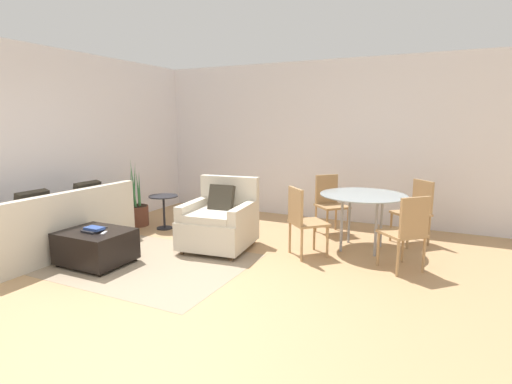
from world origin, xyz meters
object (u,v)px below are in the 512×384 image
(dining_chair_far_left, at_px, (329,200))
(armchair, at_px, (220,222))
(dining_table, at_px, (363,200))
(tv_remote_secondary, at_px, (101,228))
(side_table, at_px, (164,205))
(dining_chair_near_right, at_px, (407,229))
(dining_chair_far_right, at_px, (416,207))
(couch, at_px, (58,230))
(potted_plant, at_px, (136,212))
(ottoman, at_px, (96,246))
(book_stack, at_px, (93,230))
(tv_remote_primary, at_px, (104,233))
(dining_chair_near_left, at_px, (303,217))

(dining_chair_far_left, bearing_deg, armchair, -128.81)
(armchair, distance_m, dining_table, 1.96)
(tv_remote_secondary, relative_size, side_table, 0.27)
(tv_remote_secondary, distance_m, side_table, 1.58)
(dining_chair_near_right, height_order, dining_chair_far_right, same)
(couch, relative_size, dining_table, 1.82)
(potted_plant, distance_m, dining_table, 3.69)
(tv_remote_secondary, distance_m, dining_chair_far_left, 3.33)
(dining_table, bearing_deg, armchair, -156.03)
(ottoman, height_order, book_stack, book_stack)
(couch, xyz_separation_m, potted_plant, (-0.02, 1.50, -0.07))
(tv_remote_primary, distance_m, dining_chair_near_left, 2.43)
(couch, distance_m, dining_chair_far_left, 3.90)
(armchair, relative_size, potted_plant, 0.91)
(potted_plant, bearing_deg, couch, -89.14)
(tv_remote_secondary, bearing_deg, dining_chair_near_right, 19.97)
(dining_chair_far_left, bearing_deg, tv_remote_primary, -126.83)
(dining_table, bearing_deg, tv_remote_secondary, -146.24)
(potted_plant, distance_m, dining_chair_near_right, 4.29)
(ottoman, bearing_deg, dining_table, 35.61)
(ottoman, xyz_separation_m, dining_table, (2.79, 2.00, 0.45))
(dining_chair_near_left, bearing_deg, dining_chair_far_right, 45.00)
(tv_remote_secondary, xyz_separation_m, dining_table, (2.81, 1.88, 0.26))
(dining_chair_far_left, bearing_deg, dining_table, -45.00)
(dining_table, relative_size, dining_chair_near_right, 1.27)
(ottoman, xyz_separation_m, tv_remote_primary, (0.17, -0.02, 0.19))
(armchair, height_order, dining_chair_near_right, armchair)
(tv_remote_secondary, height_order, side_table, side_table)
(armchair, relative_size, dining_chair_far_right, 1.13)
(book_stack, distance_m, potted_plant, 1.89)
(couch, distance_m, potted_plant, 1.50)
(tv_remote_primary, bearing_deg, side_table, 105.62)
(armchair, xyz_separation_m, dining_table, (1.77, 0.79, 0.32))
(couch, bearing_deg, ottoman, -9.34)
(book_stack, bearing_deg, dining_chair_far_right, 37.98)
(armchair, xyz_separation_m, tv_remote_secondary, (-1.05, -1.09, 0.06))
(dining_chair_near_left, bearing_deg, dining_table, 45.00)
(armchair, xyz_separation_m, dining_chair_near_right, (2.40, 0.16, 0.15))
(dining_table, xyz_separation_m, dining_chair_far_right, (0.63, 0.63, -0.16))
(side_table, distance_m, dining_table, 3.12)
(dining_chair_near_left, height_order, dining_chair_near_right, same)
(side_table, height_order, dining_table, dining_table)
(book_stack, height_order, dining_chair_near_right, dining_chair_near_right)
(book_stack, distance_m, dining_chair_far_right, 4.32)
(dining_chair_near_right, bearing_deg, ottoman, -158.18)
(dining_table, bearing_deg, dining_chair_far_left, 135.00)
(dining_table, xyz_separation_m, dining_chair_far_left, (-0.63, 0.63, -0.16))
(ottoman, xyz_separation_m, dining_chair_near_left, (2.16, 1.37, 0.29))
(ottoman, bearing_deg, tv_remote_secondary, 100.52)
(potted_plant, distance_m, dining_chair_far_left, 3.19)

